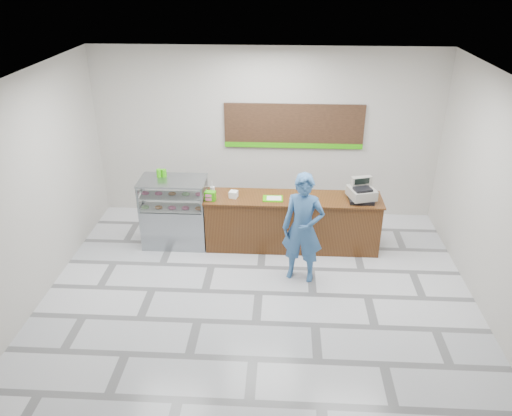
# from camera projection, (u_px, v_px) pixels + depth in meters

# --- Properties ---
(floor) EXTENTS (7.00, 7.00, 0.00)m
(floor) POSITION_uv_depth(u_px,v_px,m) (259.00, 293.00, 8.24)
(floor) COLOR silver
(floor) RESTS_ON ground
(back_wall) EXTENTS (7.00, 0.00, 7.00)m
(back_wall) POSITION_uv_depth(u_px,v_px,m) (266.00, 135.00, 10.14)
(back_wall) COLOR beige
(back_wall) RESTS_ON floor
(ceiling) EXTENTS (7.00, 7.00, 0.00)m
(ceiling) POSITION_uv_depth(u_px,v_px,m) (259.00, 79.00, 6.68)
(ceiling) COLOR silver
(ceiling) RESTS_ON back_wall
(sales_counter) EXTENTS (3.26, 0.76, 1.03)m
(sales_counter) POSITION_uv_depth(u_px,v_px,m) (292.00, 222.00, 9.37)
(sales_counter) COLOR #5E3114
(sales_counter) RESTS_ON floor
(display_case) EXTENTS (1.22, 0.72, 1.33)m
(display_case) POSITION_uv_depth(u_px,v_px,m) (175.00, 212.00, 9.41)
(display_case) COLOR gray
(display_case) RESTS_ON floor
(menu_board) EXTENTS (2.80, 0.06, 0.90)m
(menu_board) POSITION_uv_depth(u_px,v_px,m) (294.00, 127.00, 10.00)
(menu_board) COLOR black
(menu_board) RESTS_ON back_wall
(cash_register) EXTENTS (0.55, 0.56, 0.41)m
(cash_register) POSITION_uv_depth(u_px,v_px,m) (361.00, 192.00, 8.97)
(cash_register) COLOR black
(cash_register) RESTS_ON sales_counter
(card_terminal) EXTENTS (0.13, 0.19, 0.04)m
(card_terminal) POSITION_uv_depth(u_px,v_px,m) (353.00, 202.00, 8.93)
(card_terminal) COLOR black
(card_terminal) RESTS_ON sales_counter
(serving_tray) EXTENTS (0.37, 0.27, 0.02)m
(serving_tray) POSITION_uv_depth(u_px,v_px,m) (273.00, 199.00, 9.07)
(serving_tray) COLOR #3EC006
(serving_tray) RESTS_ON sales_counter
(napkin_box) EXTENTS (0.17, 0.17, 0.12)m
(napkin_box) POSITION_uv_depth(u_px,v_px,m) (234.00, 194.00, 9.12)
(napkin_box) COLOR white
(napkin_box) RESTS_ON sales_counter
(straw_cup) EXTENTS (0.09, 0.09, 0.13)m
(straw_cup) POSITION_uv_depth(u_px,v_px,m) (213.00, 190.00, 9.28)
(straw_cup) COLOR silver
(straw_cup) RESTS_ON sales_counter
(promo_box) EXTENTS (0.20, 0.15, 0.17)m
(promo_box) POSITION_uv_depth(u_px,v_px,m) (210.00, 196.00, 9.00)
(promo_box) COLOR #35AF0B
(promo_box) RESTS_ON sales_counter
(donut_decal) EXTENTS (0.16, 0.16, 0.00)m
(donut_decal) POSITION_uv_depth(u_px,v_px,m) (294.00, 198.00, 9.10)
(donut_decal) COLOR pink
(donut_decal) RESTS_ON sales_counter
(green_cup_left) EXTENTS (0.09, 0.09, 0.15)m
(green_cup_left) POSITION_uv_depth(u_px,v_px,m) (159.00, 173.00, 9.21)
(green_cup_left) COLOR #35AF0B
(green_cup_left) RESTS_ON display_case
(green_cup_right) EXTENTS (0.09, 0.09, 0.14)m
(green_cup_right) POSITION_uv_depth(u_px,v_px,m) (164.00, 173.00, 9.22)
(green_cup_right) COLOR #35AF0B
(green_cup_right) RESTS_ON display_case
(customer) EXTENTS (0.78, 0.61, 1.91)m
(customer) POSITION_uv_depth(u_px,v_px,m) (303.00, 228.00, 8.24)
(customer) COLOR #346095
(customer) RESTS_ON floor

